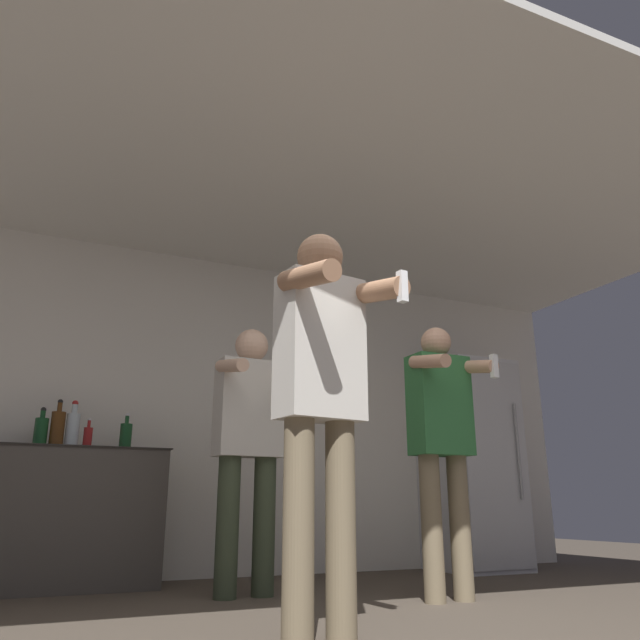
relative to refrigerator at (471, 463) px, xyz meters
name	(u,v)px	position (x,y,z in m)	size (l,w,h in m)	color
wall_back	(212,410)	(-2.26, 0.39, 0.39)	(7.00, 0.06, 2.55)	silver
ceiling_slab	(285,179)	(-2.26, -1.18, 1.69)	(7.00, 3.60, 0.05)	silver
refrigerator	(471,463)	(0.00, 0.00, 0.00)	(0.66, 0.76, 1.78)	silver
counter	(46,517)	(-3.41, 0.09, -0.44)	(1.49, 0.59, 0.90)	#47423D
bottle_amber_bourbon	(72,429)	(-3.31, 0.08, 0.15)	(0.09, 0.09, 0.33)	silver
bottle_red_label	(57,428)	(-3.41, 0.08, 0.15)	(0.09, 0.09, 0.33)	#563314
bottle_clear_vodka	(88,437)	(-3.21, 0.08, 0.10)	(0.06, 0.06, 0.21)	maroon
bottle_brown_liquor	(126,436)	(-2.95, 0.08, 0.12)	(0.08, 0.08, 0.26)	#194723
bottle_dark_rum	(41,431)	(-3.51, 0.08, 0.12)	(0.09, 0.09, 0.27)	#194723
person_woman_foreground	(322,384)	(-2.41, -2.09, 0.15)	(0.51, 0.54, 1.77)	#75664C
person_man_side	(442,433)	(-1.28, -1.39, 0.07)	(0.43, 0.44, 1.62)	#75664C
person_spectator_back	(250,435)	(-2.30, -0.74, 0.07)	(0.51, 0.53, 1.66)	#38422D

